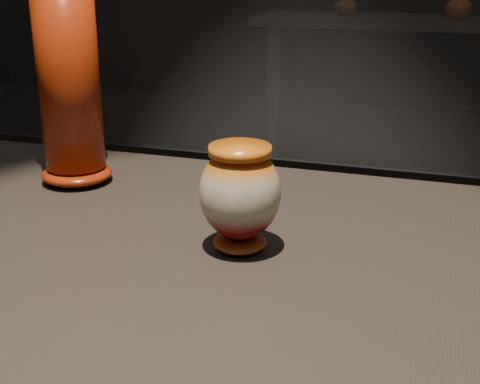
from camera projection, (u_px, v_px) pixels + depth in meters
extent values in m
cube|color=black|center=(204.00, 267.00, 0.94)|extent=(2.00, 0.80, 0.05)
ellipsoid|color=#660E09|center=(240.00, 242.00, 0.94)|extent=(0.08, 0.08, 0.02)
ellipsoid|color=beige|center=(240.00, 193.00, 0.91)|extent=(0.12, 0.12, 0.13)
cylinder|color=orange|center=(240.00, 150.00, 0.89)|extent=(0.09, 0.09, 0.01)
ellipsoid|color=#A9270B|center=(77.00, 173.00, 1.20)|extent=(0.14, 0.14, 0.03)
cylinder|color=#A9270B|center=(68.00, 67.00, 1.14)|extent=(0.12, 0.12, 0.35)
cube|color=black|center=(420.00, 22.00, 4.05)|extent=(2.00, 0.60, 0.05)
cube|color=black|center=(283.00, 87.00, 4.44)|extent=(0.08, 0.50, 0.85)
imported|color=#9F5E17|center=(346.00, 4.00, 4.13)|extent=(0.20, 0.20, 0.15)
imported|color=#660E09|center=(459.00, 4.00, 3.97)|extent=(0.18, 0.18, 0.17)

